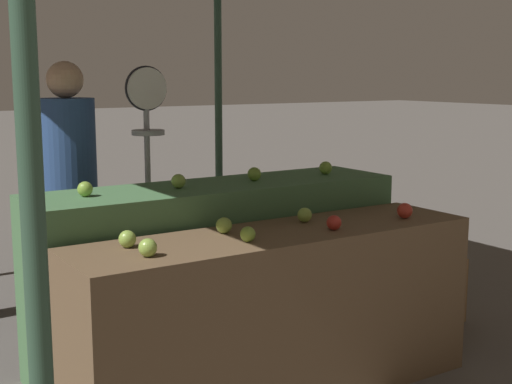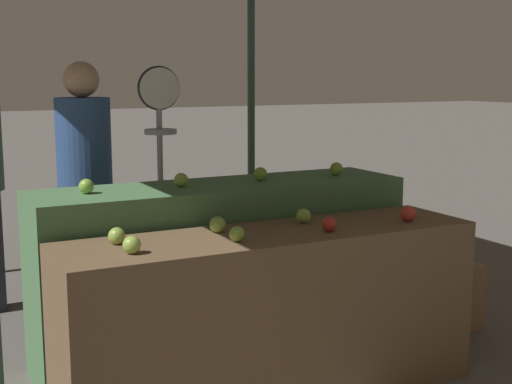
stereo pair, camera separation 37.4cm
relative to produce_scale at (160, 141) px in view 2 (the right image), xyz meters
The scene contains 16 objects.
display_counter_front 1.43m from the produce_scale, 83.10° to the right, with size 2.12×0.55×0.85m, color brown.
display_counter_back 0.93m from the produce_scale, 76.34° to the right, with size 2.12×0.55×1.01m, color #4C7A4C.
apple_front_0 1.46m from the produce_scale, 114.71° to the right, with size 0.08×0.08×0.08m, color #8EB247.
apple_front_1 1.34m from the produce_scale, 94.24° to the right, with size 0.07×0.07×0.07m, color #84AD3D.
apple_front_2 1.41m from the produce_scale, 73.19° to the right, with size 0.07×0.07×0.07m, color #B72D23.
apple_front_3 1.61m from the produce_scale, 55.14° to the right, with size 0.08×0.08×0.08m, color red.
apple_front_4 1.29m from the produce_scale, 118.86° to the right, with size 0.08×0.08×0.08m, color #8EB247.
apple_front_5 1.13m from the produce_scale, 95.18° to the right, with size 0.08×0.08×0.08m, color #8EB247.
apple_front_6 1.19m from the produce_scale, 70.22° to the right, with size 0.08×0.08×0.08m, color #8EB247.
apple_back_0 0.86m from the produce_scale, 136.12° to the right, with size 0.08×0.08×0.08m, color #84AD3D.
apple_back_1 0.63m from the produce_scale, 99.28° to the right, with size 0.08×0.08×0.08m, color #8EB247.
apple_back_2 0.73m from the produce_scale, 57.10° to the right, with size 0.08×0.08×0.08m, color #7AA338.
apple_back_3 1.10m from the produce_scale, 33.88° to the right, with size 0.08×0.08×0.08m, color #84AD3D.
produce_scale is the anchor object (origin of this frame).
person_vendor_at_scale 0.54m from the produce_scale, 146.56° to the left, with size 0.35×0.35×1.69m.
wooden_crate_side 2.03m from the produce_scale, 25.73° to the right, with size 0.42×0.42×0.42m, color olive.
Camera 2 is at (-1.62, -2.99, 1.61)m, focal length 50.00 mm.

